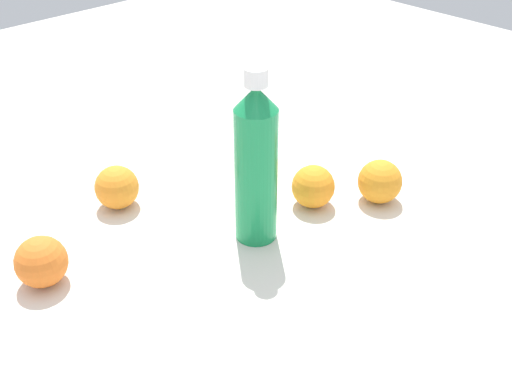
% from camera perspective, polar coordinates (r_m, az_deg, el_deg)
% --- Properties ---
extents(ground_plane, '(2.40, 2.40, 0.00)m').
position_cam_1_polar(ground_plane, '(1.03, -0.68, -2.38)').
color(ground_plane, silver).
extents(water_bottle, '(0.06, 0.06, 0.28)m').
position_cam_1_polar(water_bottle, '(0.92, 0.00, 2.60)').
color(water_bottle, '#198C4C').
rests_on(water_bottle, ground_plane).
extents(orange_0, '(0.07, 0.07, 0.07)m').
position_cam_1_polar(orange_0, '(0.93, -18.94, -6.02)').
color(orange_0, orange).
rests_on(orange_0, ground_plane).
extents(orange_1, '(0.07, 0.07, 0.07)m').
position_cam_1_polar(orange_1, '(1.04, 5.22, 0.50)').
color(orange_1, orange).
rests_on(orange_1, ground_plane).
extents(orange_2, '(0.07, 0.07, 0.07)m').
position_cam_1_polar(orange_2, '(1.07, 11.19, 0.94)').
color(orange_2, orange).
rests_on(orange_2, ground_plane).
extents(orange_3, '(0.07, 0.07, 0.07)m').
position_cam_1_polar(orange_3, '(1.06, -12.54, 0.42)').
color(orange_3, orange).
rests_on(orange_3, ground_plane).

